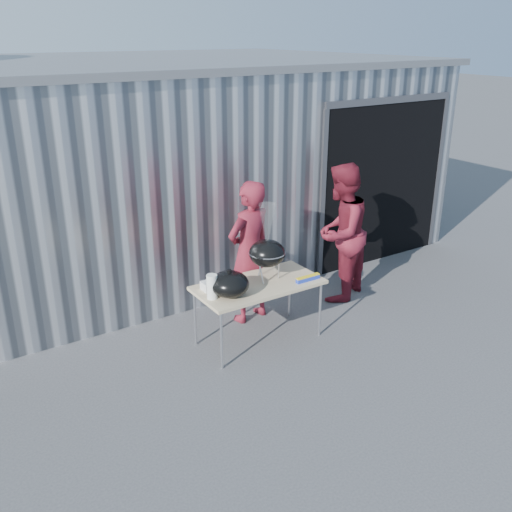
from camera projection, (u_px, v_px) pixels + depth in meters
ground at (270, 364)px, 6.45m from camera, size 80.00×80.00×0.00m
building at (166, 152)px, 9.92m from camera, size 8.20×6.20×3.10m
folding_table at (259, 287)px, 6.70m from camera, size 1.50×0.75×0.75m
kettle_grill at (267, 247)px, 6.64m from camera, size 0.44×0.44×0.94m
grill_lid at (230, 284)px, 6.33m from camera, size 0.44×0.44×0.32m
paper_towels at (212, 287)px, 6.27m from camera, size 0.12×0.12×0.28m
white_tub at (211, 285)px, 6.52m from camera, size 0.20×0.15×0.10m
foil_box at (308, 278)px, 6.75m from camera, size 0.32×0.06×0.06m
person_cook at (250, 252)px, 7.16m from camera, size 0.75×0.56×1.84m
person_bystander at (340, 233)px, 7.74m from camera, size 1.15×1.05×1.91m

